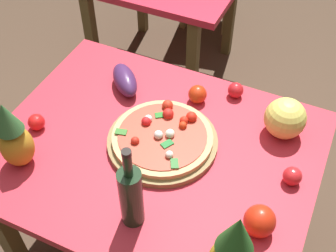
{
  "coord_description": "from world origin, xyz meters",
  "views": [
    {
      "loc": [
        0.49,
        -0.94,
        1.99
      ],
      "look_at": [
        0.02,
        0.09,
        0.78
      ],
      "focal_mm": 46.87,
      "sensor_mm": 36.0,
      "label": 1
    }
  ],
  "objects_px": {
    "pizza": "(163,135)",
    "pineapple_left": "(14,138)",
    "bell_pepper": "(260,221)",
    "tomato_at_corner": "(197,94)",
    "melon": "(285,118)",
    "tomato_beside_pepper": "(292,176)",
    "display_table": "(154,162)",
    "tomato_near_board": "(36,122)",
    "pizza_board": "(162,142)",
    "wine_bottle": "(131,196)",
    "tomato_by_bottle": "(236,90)",
    "eggplant": "(125,80)"
  },
  "relations": [
    {
      "from": "eggplant",
      "to": "tomato_by_bottle",
      "type": "distance_m",
      "value": 0.47
    },
    {
      "from": "tomato_near_board",
      "to": "pineapple_left",
      "type": "bearing_deg",
      "value": -73.01
    },
    {
      "from": "tomato_near_board",
      "to": "wine_bottle",
      "type": "bearing_deg",
      "value": -20.91
    },
    {
      "from": "pizza",
      "to": "tomato_by_bottle",
      "type": "bearing_deg",
      "value": 65.34
    },
    {
      "from": "pizza_board",
      "to": "bell_pepper",
      "type": "bearing_deg",
      "value": -25.0
    },
    {
      "from": "pizza",
      "to": "bell_pepper",
      "type": "xyz_separation_m",
      "value": [
        0.44,
        -0.21,
        0.01
      ]
    },
    {
      "from": "display_table",
      "to": "tomato_at_corner",
      "type": "xyz_separation_m",
      "value": [
        0.05,
        0.31,
        0.12
      ]
    },
    {
      "from": "bell_pepper",
      "to": "tomato_near_board",
      "type": "distance_m",
      "value": 0.92
    },
    {
      "from": "eggplant",
      "to": "pizza",
      "type": "bearing_deg",
      "value": -37.33
    },
    {
      "from": "display_table",
      "to": "tomato_near_board",
      "type": "height_order",
      "value": "tomato_near_board"
    },
    {
      "from": "tomato_near_board",
      "to": "tomato_at_corner",
      "type": "height_order",
      "value": "tomato_at_corner"
    },
    {
      "from": "bell_pepper",
      "to": "display_table",
      "type": "bearing_deg",
      "value": 159.83
    },
    {
      "from": "eggplant",
      "to": "tomato_at_corner",
      "type": "distance_m",
      "value": 0.31
    },
    {
      "from": "bell_pepper",
      "to": "tomato_beside_pepper",
      "type": "xyz_separation_m",
      "value": [
        0.05,
        0.23,
        -0.02
      ]
    },
    {
      "from": "wine_bottle",
      "to": "pineapple_left",
      "type": "height_order",
      "value": "wine_bottle"
    },
    {
      "from": "eggplant",
      "to": "tomato_beside_pepper",
      "type": "xyz_separation_m",
      "value": [
        0.76,
        -0.19,
        -0.01
      ]
    },
    {
      "from": "wine_bottle",
      "to": "tomato_by_bottle",
      "type": "distance_m",
      "value": 0.72
    },
    {
      "from": "eggplant",
      "to": "tomato_by_bottle",
      "type": "xyz_separation_m",
      "value": [
        0.44,
        0.15,
        -0.01
      ]
    },
    {
      "from": "pizza",
      "to": "pineapple_left",
      "type": "distance_m",
      "value": 0.53
    },
    {
      "from": "pizza_board",
      "to": "tomato_near_board",
      "type": "relative_size",
      "value": 6.37
    },
    {
      "from": "pineapple_left",
      "to": "tomato_at_corner",
      "type": "bearing_deg",
      "value": 50.66
    },
    {
      "from": "tomato_by_bottle",
      "to": "tomato_near_board",
      "type": "height_order",
      "value": "same"
    },
    {
      "from": "pizza",
      "to": "tomato_at_corner",
      "type": "distance_m",
      "value": 0.27
    },
    {
      "from": "pineapple_left",
      "to": "tomato_beside_pepper",
      "type": "distance_m",
      "value": 0.98
    },
    {
      "from": "tomato_beside_pepper",
      "to": "pineapple_left",
      "type": "bearing_deg",
      "value": -160.76
    },
    {
      "from": "pizza",
      "to": "pineapple_left",
      "type": "relative_size",
      "value": 1.3
    },
    {
      "from": "wine_bottle",
      "to": "pizza",
      "type": "bearing_deg",
      "value": 98.5
    },
    {
      "from": "bell_pepper",
      "to": "tomato_at_corner",
      "type": "relative_size",
      "value": 1.47
    },
    {
      "from": "bell_pepper",
      "to": "tomato_at_corner",
      "type": "xyz_separation_m",
      "value": [
        -0.4,
        0.47,
        -0.01
      ]
    },
    {
      "from": "display_table",
      "to": "pizza_board",
      "type": "bearing_deg",
      "value": 58.21
    },
    {
      "from": "pizza",
      "to": "tomato_by_bottle",
      "type": "height_order",
      "value": "pizza"
    },
    {
      "from": "bell_pepper",
      "to": "tomato_by_bottle",
      "type": "xyz_separation_m",
      "value": [
        -0.27,
        0.57,
        -0.02
      ]
    },
    {
      "from": "bell_pepper",
      "to": "tomato_by_bottle",
      "type": "bearing_deg",
      "value": 115.37
    },
    {
      "from": "pizza_board",
      "to": "pizza",
      "type": "height_order",
      "value": "pizza"
    },
    {
      "from": "pizza",
      "to": "tomato_by_bottle",
      "type": "xyz_separation_m",
      "value": [
        0.17,
        0.36,
        -0.01
      ]
    },
    {
      "from": "pineapple_left",
      "to": "eggplant",
      "type": "xyz_separation_m",
      "value": [
        0.15,
        0.51,
        -0.09
      ]
    },
    {
      "from": "display_table",
      "to": "tomato_near_board",
      "type": "bearing_deg",
      "value": -168.26
    },
    {
      "from": "pineapple_left",
      "to": "tomato_beside_pepper",
      "type": "relative_size",
      "value": 4.37
    },
    {
      "from": "eggplant",
      "to": "tomato_by_bottle",
      "type": "height_order",
      "value": "eggplant"
    },
    {
      "from": "pizza_board",
      "to": "eggplant",
      "type": "bearing_deg",
      "value": 141.76
    },
    {
      "from": "pizza_board",
      "to": "pineapple_left",
      "type": "bearing_deg",
      "value": -145.93
    },
    {
      "from": "wine_bottle",
      "to": "display_table",
      "type": "bearing_deg",
      "value": 103.57
    },
    {
      "from": "melon",
      "to": "eggplant",
      "type": "bearing_deg",
      "value": -177.79
    },
    {
      "from": "pizza",
      "to": "tomato_by_bottle",
      "type": "distance_m",
      "value": 0.4
    },
    {
      "from": "tomato_near_board",
      "to": "pizza",
      "type": "bearing_deg",
      "value": 16.06
    },
    {
      "from": "melon",
      "to": "tomato_beside_pepper",
      "type": "distance_m",
      "value": 0.24
    },
    {
      "from": "bell_pepper",
      "to": "tomato_near_board",
      "type": "height_order",
      "value": "bell_pepper"
    },
    {
      "from": "melon",
      "to": "tomato_beside_pepper",
      "type": "xyz_separation_m",
      "value": [
        0.09,
        -0.22,
        -0.05
      ]
    },
    {
      "from": "wine_bottle",
      "to": "bell_pepper",
      "type": "relative_size",
      "value": 3.06
    },
    {
      "from": "eggplant",
      "to": "bell_pepper",
      "type": "bearing_deg",
      "value": -30.62
    }
  ]
}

